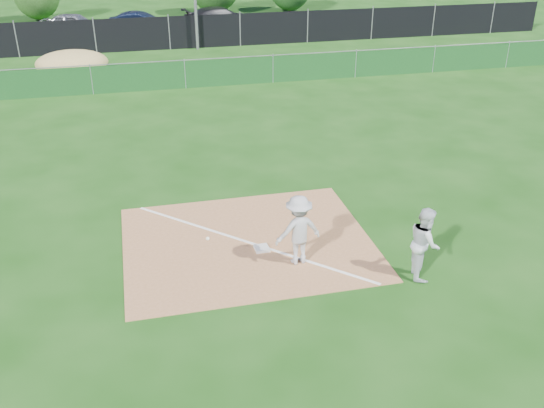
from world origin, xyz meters
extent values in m
plane|color=#133E0D|center=(0.00, 10.00, 0.00)|extent=(90.00, 90.00, 0.00)
cube|color=#9D663E|center=(0.00, 1.00, 0.01)|extent=(6.00, 5.00, 0.02)
cube|color=white|center=(0.00, 1.00, 0.03)|extent=(5.01, 5.01, 0.01)
cube|color=#103E17|center=(0.00, 15.00, 0.60)|extent=(44.00, 0.05, 1.20)
ellipsoid|color=#A48C4F|center=(-5.00, 18.50, 0.58)|extent=(3.38, 2.60, 1.17)
cube|color=black|center=(0.00, 23.00, 0.90)|extent=(46.00, 0.04, 1.80)
cube|color=black|center=(0.00, 28.00, 0.01)|extent=(46.00, 9.00, 0.01)
cube|color=silver|center=(0.26, 0.58, 0.06)|extent=(0.35, 0.35, 0.07)
imported|color=#BBBBBD|center=(0.96, -0.14, 0.86)|extent=(1.17, 0.78, 1.68)
sphere|color=white|center=(-1.11, -0.20, 0.95)|extent=(0.08, 0.08, 0.08)
imported|color=silver|center=(3.51, -1.29, 0.84)|extent=(0.82, 0.95, 1.67)
imported|color=#B7BBBF|center=(-5.37, 28.22, 0.69)|extent=(4.23, 2.48, 1.35)
imported|color=black|center=(-1.39, 27.56, 0.68)|extent=(4.23, 2.15, 1.33)
imported|color=black|center=(3.71, 28.11, 0.70)|extent=(5.07, 2.81, 1.39)
cylinder|color=#382316|center=(-7.98, 33.97, 0.51)|extent=(0.24, 0.24, 1.02)
cylinder|color=#382316|center=(4.18, 33.83, 0.64)|extent=(0.24, 0.24, 1.28)
cylinder|color=#382316|center=(9.76, 33.56, 0.54)|extent=(0.24, 0.24, 1.08)
camera|label=1|loc=(-2.40, -11.65, 7.57)|focal=40.00mm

